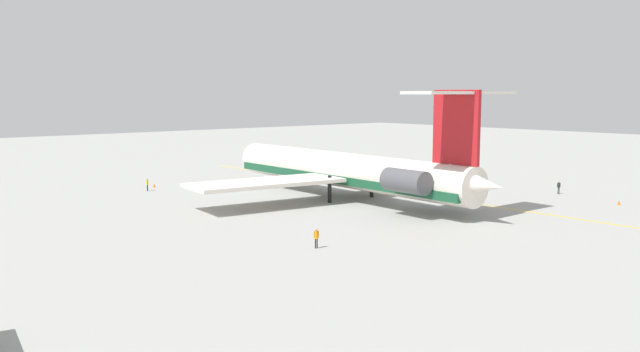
{
  "coord_description": "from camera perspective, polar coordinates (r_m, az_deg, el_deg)",
  "views": [
    {
      "loc": [
        -57.69,
        63.81,
        13.19
      ],
      "look_at": [
        2.78,
        12.15,
        3.19
      ],
      "focal_mm": 36.92,
      "sensor_mm": 36.0,
      "label": 1
    }
  ],
  "objects": [
    {
      "name": "ground",
      "position": [
        87.03,
        7.29,
        -1.61
      ],
      "size": [
        305.32,
        305.32,
        0.0
      ],
      "primitive_type": "plane",
      "color": "#9E9E99"
    },
    {
      "name": "main_jetliner",
      "position": [
        81.76,
        2.71,
        0.49
      ],
      "size": [
        46.55,
        41.39,
        13.57
      ],
      "rotation": [
        0.0,
        0.0,
        -0.03
      ],
      "color": "silver",
      "rests_on": "ground"
    },
    {
      "name": "ground_crew_near_nose",
      "position": [
        92.22,
        19.99,
        -0.8
      ],
      "size": [
        0.32,
        0.35,
        1.74
      ],
      "rotation": [
        0.0,
        0.0,
        5.55
      ],
      "color": "black",
      "rests_on": "ground"
    },
    {
      "name": "ground_crew_near_tail",
      "position": [
        92.42,
        -14.74,
        -0.58
      ],
      "size": [
        0.34,
        0.33,
        1.74
      ],
      "rotation": [
        0.0,
        0.0,
        3.94
      ],
      "color": "black",
      "rests_on": "ground"
    },
    {
      "name": "ground_crew_portside",
      "position": [
        56.43,
        -0.33,
        -5.18
      ],
      "size": [
        0.28,
        0.41,
        1.77
      ],
      "rotation": [
        0.0,
        0.0,
        5.83
      ],
      "color": "black",
      "rests_on": "ground"
    },
    {
      "name": "safety_cone_nose",
      "position": [
        115.63,
        3.35,
        0.74
      ],
      "size": [
        0.4,
        0.4,
        0.55
      ],
      "primitive_type": "cone",
      "color": "#EA590F",
      "rests_on": "ground"
    },
    {
      "name": "safety_cone_wingtip",
      "position": [
        86.02,
        24.49,
        -2.12
      ],
      "size": [
        0.4,
        0.4,
        0.55
      ],
      "primitive_type": "cone",
      "color": "#EA590F",
      "rests_on": "ground"
    },
    {
      "name": "safety_cone_tail",
      "position": [
        95.9,
        -14.18,
        -0.79
      ],
      "size": [
        0.4,
        0.4,
        0.55
      ],
      "primitive_type": "cone",
      "color": "#EA590F",
      "rests_on": "ground"
    },
    {
      "name": "taxiway_centreline",
      "position": [
        89.59,
        6.39,
        -1.34
      ],
      "size": [
        86.27,
        1.54,
        0.01
      ],
      "primitive_type": "cube",
      "rotation": [
        0.0,
        0.0,
        0.01
      ],
      "color": "gold",
      "rests_on": "ground"
    }
  ]
}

